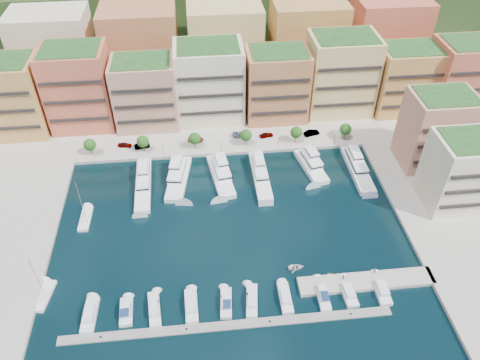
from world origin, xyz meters
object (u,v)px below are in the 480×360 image
(tree_0, at_px, (90,145))
(car_1, at_px, (142,146))
(tree_4, at_px, (296,132))
(car_3, at_px, (242,135))
(car_4, at_px, (266,135))
(person_0, at_px, (343,277))
(cruiser_7, at_px, (322,295))
(cruiser_3, at_px, (191,306))
(yacht_4, at_px, (260,173))
(cruiser_0, at_px, (90,315))
(lamppost_0, at_px, (103,151))
(tender_1, at_px, (330,274))
(tree_2, at_px, (195,138))
(lamppost_1, at_px, (163,147))
(tree_3, at_px, (246,135))
(cruiser_5, at_px, (252,301))
(cruiser_2, at_px, (154,310))
(yacht_6, at_px, (357,166))
(lamppost_3, at_px, (278,140))
(cruiser_6, at_px, (285,298))
(tree_5, at_px, (346,129))
(yacht_3, at_px, (221,173))
(cruiser_4, at_px, (226,303))
(cruiser_1, at_px, (126,312))
(sailboat_2, at_px, (86,219))
(car_0, at_px, (125,145))
(car_5, at_px, (312,133))
(cruiser_9, at_px, (381,289))
(person_1, at_px, (374,270))
(lamppost_4, at_px, (335,137))
(yacht_5, at_px, (311,164))
(car_2, at_px, (196,139))
(yacht_1, at_px, (143,182))
(sailboat_0, at_px, (44,296))
(cruiser_8, at_px, (348,292))
(tender_0, at_px, (296,267))
(yacht_2, at_px, (178,176))
(tree_1, at_px, (143,142))
(lamppost_2, at_px, (221,144))

(tree_0, bearing_deg, car_1, 7.21)
(tree_4, xyz_separation_m, car_3, (-16.87, 4.45, -2.90))
(car_4, height_order, person_0, person_0)
(cruiser_7, bearing_deg, cruiser_3, 179.96)
(yacht_4, height_order, cruiser_0, yacht_4)
(lamppost_0, height_order, tender_1, lamppost_0)
(tree_2, xyz_separation_m, lamppost_1, (-10.00, -2.30, -0.92))
(tree_2, distance_m, person_0, 63.63)
(tree_3, relative_size, cruiser_5, 0.63)
(cruiser_2, height_order, cruiser_7, cruiser_7)
(yacht_6, bearing_deg, lamppost_3, 150.99)
(cruiser_6, bearing_deg, person_0, 13.88)
(tree_5, height_order, car_4, tree_5)
(tree_2, relative_size, yacht_3, 0.28)
(cruiser_4, xyz_separation_m, car_1, (-21.68, 60.04, 1.23))
(tree_0, height_order, car_1, tree_0)
(cruiser_1, bearing_deg, sailboat_2, 113.41)
(car_0, bearing_deg, car_5, -81.73)
(cruiser_9, distance_m, person_1, 4.74)
(lamppost_4, bearing_deg, car_0, 175.33)
(yacht_5, height_order, tender_1, yacht_5)
(yacht_4, height_order, car_2, yacht_4)
(cruiser_1, height_order, person_1, person_1)
(yacht_1, distance_m, car_1, 17.04)
(cruiser_7, distance_m, sailboat_2, 64.71)
(sailboat_0, relative_size, car_0, 3.13)
(yacht_4, distance_m, car_5, 26.39)
(tree_3, distance_m, lamppost_1, 26.12)
(cruiser_8, height_order, car_1, car_1)
(sailboat_0, bearing_deg, cruiser_7, -5.71)
(car_2, relative_size, car_4, 1.10)
(cruiser_0, height_order, cruiser_9, same)
(lamppost_4, distance_m, cruiser_1, 82.79)
(lamppost_0, relative_size, yacht_5, 0.25)
(cruiser_7, bearing_deg, tender_0, 117.43)
(cruiser_6, height_order, car_1, car_1)
(tree_0, bearing_deg, yacht_6, -10.27)
(yacht_1, bearing_deg, tender_0, -42.29)
(yacht_2, distance_m, car_3, 27.22)
(tree_1, xyz_separation_m, person_0, (48.58, -54.58, -2.97))
(lamppost_0, relative_size, yacht_3, 0.21)
(lamppost_1, bearing_deg, cruiser_1, -97.23)
(yacht_6, height_order, cruiser_3, yacht_6)
(lamppost_1, height_order, cruiser_4, lamppost_1)
(tree_2, bearing_deg, lamppost_0, -175.30)
(lamppost_2, relative_size, tender_1, 2.74)
(lamppost_1, xyz_separation_m, cruiser_2, (-0.93, -55.80, -3.28))
(car_1, xyz_separation_m, car_5, (54.72, 1.33, 0.06))
(car_3, height_order, person_0, car_3)
(tree_0, bearing_deg, cruiser_1, -75.60)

